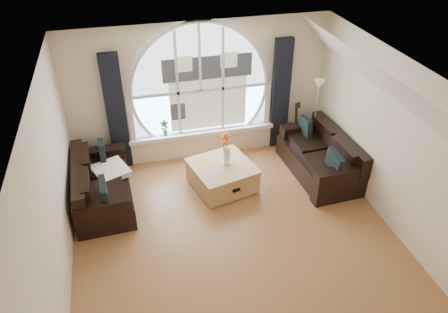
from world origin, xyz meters
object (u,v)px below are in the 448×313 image
Objects in this scene: potted_plant at (165,128)px; floor_lamp at (315,118)px; coffee_chest at (222,175)px; sofa_right at (319,156)px; sofa_left at (102,183)px; guitar at (294,123)px; vase_flowers at (227,145)px.

floor_lamp is at bearing -9.48° from potted_plant.
coffee_chest is at bearing -53.62° from potted_plant.
sofa_right is at bearing -15.26° from coffee_chest.
sofa_right is (3.97, -0.12, 0.00)m from sofa_left.
floor_lamp is at bearing 5.81° from sofa_left.
floor_lamp is 1.51× the size of guitar.
potted_plant reaches higher than sofa_right.
sofa_left is 4.00m from guitar.
guitar is (-0.08, 1.07, 0.13)m from sofa_right.
vase_flowers is 1.49m from potted_plant.
floor_lamp reaches higher than potted_plant.
floor_lamp is at bearing -48.90° from guitar.
vase_flowers is (0.09, 0.03, 0.61)m from coffee_chest.
sofa_right is at bearing -4.15° from sofa_left.
vase_flowers reaches higher than guitar.
floor_lamp is 4.92× the size of potted_plant.
coffee_chest is 1.52m from potted_plant.
sofa_right is at bearing -23.84° from potted_plant.
sofa_left is at bearing 175.10° from sofa_right.
potted_plant is at bearing 129.88° from vase_flowers.
guitar is at bearing 91.28° from sofa_right.
guitar is (1.70, 1.00, -0.33)m from vase_flowers.
coffee_chest is at bearing -161.11° from vase_flowers.
floor_lamp is (0.18, 0.72, 0.40)m from sofa_right.
floor_lamp is (4.15, 0.60, 0.40)m from sofa_left.
floor_lamp is (2.05, 0.68, 0.54)m from coffee_chest.
coffee_chest is at bearing 175.57° from sofa_right.
sofa_left is 1.70× the size of guitar.
guitar is (-0.26, 0.35, -0.27)m from floor_lamp.
vase_flowers is 0.44× the size of floor_lamp.
potted_plant is (-2.73, 1.21, 0.31)m from sofa_right.
vase_flowers is at bearing -50.12° from potted_plant.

